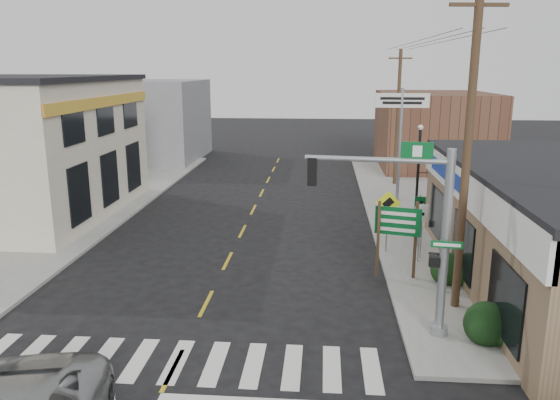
# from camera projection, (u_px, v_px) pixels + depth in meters

# --- Properties ---
(ground) EXTENTS (140.00, 140.00, 0.00)m
(ground) POSITION_uv_depth(u_px,v_px,m) (173.00, 370.00, 13.73)
(ground) COLOR black
(ground) RESTS_ON ground
(sidewalk_right) EXTENTS (6.00, 38.00, 0.13)m
(sidewalk_right) POSITION_uv_depth(u_px,v_px,m) (435.00, 228.00, 25.61)
(sidewalk_right) COLOR gray
(sidewalk_right) RESTS_ON ground
(sidewalk_left) EXTENTS (6.00, 38.00, 0.13)m
(sidewalk_left) POSITION_uv_depth(u_px,v_px,m) (65.00, 220.00, 27.00)
(sidewalk_left) COLOR gray
(sidewalk_left) RESTS_ON ground
(center_line) EXTENTS (0.12, 56.00, 0.01)m
(center_line) POSITION_uv_depth(u_px,v_px,m) (228.00, 261.00, 21.48)
(center_line) COLOR gold
(center_line) RESTS_ON ground
(crosswalk) EXTENTS (11.00, 2.20, 0.01)m
(crosswalk) POSITION_uv_depth(u_px,v_px,m) (177.00, 361.00, 14.12)
(crosswalk) COLOR silver
(crosswalk) RESTS_ON ground
(bldg_distant_right) EXTENTS (8.00, 10.00, 5.60)m
(bldg_distant_right) POSITION_uv_depth(u_px,v_px,m) (434.00, 130.00, 41.20)
(bldg_distant_right) COLOR brown
(bldg_distant_right) RESTS_ON ground
(bldg_distant_left) EXTENTS (9.00, 10.00, 6.40)m
(bldg_distant_left) POSITION_uv_depth(u_px,v_px,m) (145.00, 120.00, 44.82)
(bldg_distant_left) COLOR gray
(bldg_distant_left) RESTS_ON ground
(traffic_signal_pole) EXTENTS (4.26, 0.36, 5.39)m
(traffic_signal_pole) POSITION_uv_depth(u_px,v_px,m) (422.00, 223.00, 14.61)
(traffic_signal_pole) COLOR #91959A
(traffic_signal_pole) RESTS_ON sidewalk_right
(guide_sign) EXTENTS (1.59, 0.13, 2.78)m
(guide_sign) POSITION_uv_depth(u_px,v_px,m) (397.00, 229.00, 19.00)
(guide_sign) COLOR #4C3623
(guide_sign) RESTS_ON sidewalk_right
(fire_hydrant) EXTENTS (0.22, 0.22, 0.71)m
(fire_hydrant) POSITION_uv_depth(u_px,v_px,m) (454.00, 272.00, 18.87)
(fire_hydrant) COLOR gold
(fire_hydrant) RESTS_ON sidewalk_right
(ped_crossing_sign) EXTENTS (0.98, 0.07, 2.53)m
(ped_crossing_sign) POSITION_uv_depth(u_px,v_px,m) (388.00, 210.00, 21.76)
(ped_crossing_sign) COLOR gray
(ped_crossing_sign) RESTS_ON sidewalk_right
(lamp_post) EXTENTS (0.62, 0.49, 4.77)m
(lamp_post) POSITION_uv_depth(u_px,v_px,m) (419.00, 168.00, 25.08)
(lamp_post) COLOR black
(lamp_post) RESTS_ON sidewalk_right
(dance_center_sign) EXTENTS (2.92, 0.18, 6.20)m
(dance_center_sign) POSITION_uv_depth(u_px,v_px,m) (401.00, 116.00, 29.84)
(dance_center_sign) COLOR gray
(dance_center_sign) RESTS_ON sidewalk_right
(bare_tree) EXTENTS (2.11, 2.11, 4.21)m
(bare_tree) POSITION_uv_depth(u_px,v_px,m) (514.00, 193.00, 17.67)
(bare_tree) COLOR black
(bare_tree) RESTS_ON sidewalk_right
(shrub_front) EXTENTS (1.24, 1.24, 0.93)m
(shrub_front) POSITION_uv_depth(u_px,v_px,m) (487.00, 324.00, 14.89)
(shrub_front) COLOR #163A1B
(shrub_front) RESTS_ON sidewalk_right
(shrub_back) EXTENTS (1.19, 1.19, 0.89)m
(shrub_back) POSITION_uv_depth(u_px,v_px,m) (448.00, 269.00, 18.97)
(shrub_back) COLOR black
(shrub_back) RESTS_ON sidewalk_right
(utility_pole_near) EXTENTS (1.67, 0.25, 9.59)m
(utility_pole_near) POSITION_uv_depth(u_px,v_px,m) (467.00, 150.00, 15.98)
(utility_pole_near) COLOR #493A1D
(utility_pole_near) RESTS_ON sidewalk_right
(utility_pole_far) EXTENTS (1.46, 0.22, 8.38)m
(utility_pole_far) POSITION_uv_depth(u_px,v_px,m) (398.00, 116.00, 34.17)
(utility_pole_far) COLOR #3C2E1A
(utility_pole_far) RESTS_ON sidewalk_right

